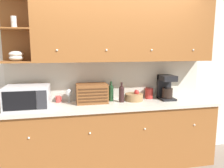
{
  "coord_description": "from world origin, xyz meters",
  "views": [
    {
      "loc": [
        -0.64,
        -3.27,
        1.74
      ],
      "look_at": [
        0.0,
        -0.21,
        1.23
      ],
      "focal_mm": 35.0,
      "sensor_mm": 36.0,
      "label": 1
    }
  ],
  "objects": [
    {
      "name": "ground_plane",
      "position": [
        0.0,
        0.0,
        0.0
      ],
      "size": [
        24.0,
        24.0,
        0.0
      ],
      "primitive_type": "plane",
      "color": "slate"
    },
    {
      "name": "wall_back",
      "position": [
        0.0,
        0.03,
        1.3
      ],
      "size": [
        5.38,
        0.06,
        2.6
      ],
      "color": "silver",
      "rests_on": "ground_plane"
    },
    {
      "name": "counter_unit",
      "position": [
        0.0,
        -0.3,
        0.48
      ],
      "size": [
        3.0,
        0.63,
        0.96
      ],
      "color": "#935628",
      "rests_on": "ground_plane"
    },
    {
      "name": "backsplash_panel",
      "position": [
        0.0,
        -0.01,
        1.26
      ],
      "size": [
        2.98,
        0.01,
        0.6
      ],
      "color": "beige",
      "rests_on": "counter_unit"
    },
    {
      "name": "upper_cabinets",
      "position": [
        0.17,
        -0.18,
        2.0
      ],
      "size": [
        2.98,
        0.39,
        0.89
      ],
      "color": "#935628",
      "rests_on": "backsplash_panel"
    },
    {
      "name": "microwave",
      "position": [
        -1.15,
        -0.3,
        1.11
      ],
      "size": [
        0.55,
        0.42,
        0.3
      ],
      "color": "silver",
      "rests_on": "counter_unit"
    },
    {
      "name": "mug",
      "position": [
        -0.77,
        -0.06,
        1.0
      ],
      "size": [
        0.09,
        0.08,
        0.09
      ],
      "color": "#B73D38",
      "rests_on": "counter_unit"
    },
    {
      "name": "wine_glass",
      "position": [
        -0.62,
        -0.1,
        1.09
      ],
      "size": [
        0.08,
        0.08,
        0.2
      ],
      "color": "silver",
      "rests_on": "counter_unit"
    },
    {
      "name": "bread_box",
      "position": [
        -0.29,
        -0.19,
        1.1
      ],
      "size": [
        0.44,
        0.29,
        0.28
      ],
      "color": "brown",
      "rests_on": "counter_unit"
    },
    {
      "name": "second_wine_bottle",
      "position": [
        0.0,
        -0.14,
        1.09
      ],
      "size": [
        0.07,
        0.07,
        0.3
      ],
      "color": "#19381E",
      "rests_on": "counter_unit"
    },
    {
      "name": "wine_bottle",
      "position": [
        0.14,
        -0.24,
        1.09
      ],
      "size": [
        0.08,
        0.08,
        0.29
      ],
      "color": "black",
      "rests_on": "counter_unit"
    },
    {
      "name": "fruit_basket",
      "position": [
        0.34,
        -0.19,
        1.02
      ],
      "size": [
        0.27,
        0.27,
        0.17
      ],
      "color": "#937047",
      "rests_on": "counter_unit"
    },
    {
      "name": "storage_canister",
      "position": [
        0.62,
        -0.1,
        1.04
      ],
      "size": [
        0.13,
        0.13,
        0.16
      ],
      "color": "#B22D28",
      "rests_on": "counter_unit"
    },
    {
      "name": "coffee_maker",
      "position": [
        0.86,
        -0.2,
        1.15
      ],
      "size": [
        0.22,
        0.27,
        0.38
      ],
      "color": "black",
      "rests_on": "counter_unit"
    }
  ]
}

